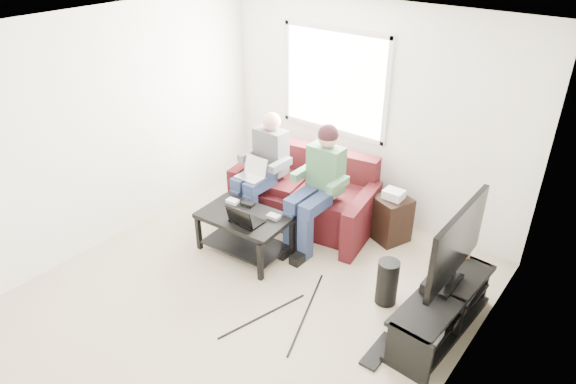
{
  "coord_description": "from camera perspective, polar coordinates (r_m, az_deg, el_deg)",
  "views": [
    {
      "loc": [
        2.78,
        -2.89,
        3.44
      ],
      "look_at": [
        0.06,
        0.6,
        0.98
      ],
      "focal_mm": 32.0,
      "sensor_mm": 36.0,
      "label": 1
    }
  ],
  "objects": [
    {
      "name": "floor",
      "position": [
        5.29,
        -4.63,
        -11.67
      ],
      "size": [
        4.5,
        4.5,
        0.0
      ],
      "primitive_type": "plane",
      "color": "beige",
      "rests_on": "ground"
    },
    {
      "name": "ceiling",
      "position": [
        4.1,
        -6.11,
        17.08
      ],
      "size": [
        4.5,
        4.5,
        0.0
      ],
      "primitive_type": "plane",
      "rotation": [
        3.14,
        0.0,
        0.0
      ],
      "color": "white",
      "rests_on": "wall_back"
    },
    {
      "name": "wall_back",
      "position": [
        6.23,
        9.03,
        8.58
      ],
      "size": [
        4.5,
        0.0,
        4.5
      ],
      "primitive_type": "plane",
      "rotation": [
        1.57,
        0.0,
        0.0
      ],
      "color": "white",
      "rests_on": "floor"
    },
    {
      "name": "wall_left",
      "position": [
        5.99,
        -19.59,
        6.37
      ],
      "size": [
        0.0,
        4.5,
        4.5
      ],
      "primitive_type": "plane",
      "rotation": [
        1.57,
        0.0,
        1.57
      ],
      "color": "white",
      "rests_on": "floor"
    },
    {
      "name": "wall_right",
      "position": [
        3.68,
        18.56,
        -8.27
      ],
      "size": [
        0.0,
        4.5,
        4.5
      ],
      "primitive_type": "plane",
      "rotation": [
        1.57,
        0.0,
        -1.57
      ],
      "color": "white",
      "rests_on": "floor"
    },
    {
      "name": "window",
      "position": [
        6.36,
        5.18,
        12.1
      ],
      "size": [
        1.48,
        0.04,
        1.28
      ],
      "color": "white",
      "rests_on": "wall_back"
    },
    {
      "name": "sofa",
      "position": [
        6.35,
        1.89,
        -0.42
      ],
      "size": [
        1.97,
        1.1,
        0.86
      ],
      "color": "#481215",
      "rests_on": "floor"
    },
    {
      "name": "person_left",
      "position": [
        6.15,
        -2.84,
        3.01
      ],
      "size": [
        0.4,
        0.71,
        1.35
      ],
      "color": "navy",
      "rests_on": "sofa"
    },
    {
      "name": "person_right",
      "position": [
        5.7,
        3.41,
        1.45
      ],
      "size": [
        0.4,
        0.71,
        1.4
      ],
      "color": "navy",
      "rests_on": "sofa"
    },
    {
      "name": "laptop_silver",
      "position": [
        6.02,
        -4.11,
        2.15
      ],
      "size": [
        0.35,
        0.26,
        0.24
      ],
      "primitive_type": null,
      "rotation": [
        0.0,
        0.0,
        0.13
      ],
      "color": "silver",
      "rests_on": "person_left"
    },
    {
      "name": "coffee_table",
      "position": [
        5.71,
        -4.88,
        -3.65
      ],
      "size": [
        1.02,
        0.67,
        0.49
      ],
      "color": "black",
      "rests_on": "floor"
    },
    {
      "name": "laptop_black",
      "position": [
        5.46,
        -4.62,
        -2.25
      ],
      "size": [
        0.35,
        0.25,
        0.24
      ],
      "primitive_type": null,
      "rotation": [
        0.0,
        0.0,
        0.04
      ],
      "color": "black",
      "rests_on": "coffee_table"
    },
    {
      "name": "controller_a",
      "position": [
        5.88,
        -6.18,
        -1.03
      ],
      "size": [
        0.15,
        0.1,
        0.04
      ],
      "primitive_type": "cube",
      "rotation": [
        0.0,
        0.0,
        0.08
      ],
      "color": "silver",
      "rests_on": "coffee_table"
    },
    {
      "name": "controller_b",
      "position": [
        5.81,
        -4.48,
        -1.35
      ],
      "size": [
        0.15,
        0.11,
        0.04
      ],
      "primitive_type": "cube",
      "rotation": [
        0.0,
        0.0,
        0.17
      ],
      "color": "black",
      "rests_on": "coffee_table"
    },
    {
      "name": "controller_c",
      "position": [
        5.56,
        -1.61,
        -2.76
      ],
      "size": [
        0.15,
        0.1,
        0.04
      ],
      "primitive_type": "cube",
      "rotation": [
        0.0,
        0.0,
        0.09
      ],
      "color": "gray",
      "rests_on": "coffee_table"
    },
    {
      "name": "tv_stand",
      "position": [
        5.0,
        16.59,
        -12.79
      ],
      "size": [
        0.49,
        1.38,
        0.45
      ],
      "color": "black",
      "rests_on": "floor"
    },
    {
      "name": "tv",
      "position": [
        4.65,
        18.26,
        -5.53
      ],
      "size": [
        0.12,
        1.1,
        0.81
      ],
      "color": "black",
      "rests_on": "tv_stand"
    },
    {
      "name": "soundbar",
      "position": [
        4.92,
        16.26,
        -9.03
      ],
      "size": [
        0.12,
        0.5,
        0.1
      ],
      "primitive_type": "cube",
      "color": "black",
      "rests_on": "tv_stand"
    },
    {
      "name": "drink_cup",
      "position": [
        5.31,
        19.25,
        -6.28
      ],
      "size": [
        0.08,
        0.08,
        0.12
      ],
      "primitive_type": "cylinder",
      "color": "#B1854C",
      "rests_on": "tv_stand"
    },
    {
      "name": "console_white",
      "position": [
        4.67,
        14.72,
        -14.9
      ],
      "size": [
        0.3,
        0.22,
        0.06
      ],
      "primitive_type": "cube",
      "color": "silver",
      "rests_on": "tv_stand"
    },
    {
      "name": "console_grey",
      "position": [
        5.18,
        18.04,
        -10.28
      ],
      "size": [
        0.34,
        0.26,
        0.08
      ],
      "primitive_type": "cube",
      "color": "gray",
      "rests_on": "tv_stand"
    },
    {
      "name": "console_black",
      "position": [
        4.92,
        16.48,
        -12.48
      ],
      "size": [
        0.38,
        0.3,
        0.07
      ],
      "primitive_type": "cube",
      "color": "black",
      "rests_on": "tv_stand"
    },
    {
      "name": "subwoofer",
      "position": [
        5.17,
        10.96,
        -9.81
      ],
      "size": [
        0.21,
        0.21,
        0.48
      ],
      "primitive_type": "cylinder",
      "color": "black",
      "rests_on": "floor"
    },
    {
      "name": "keyboard_floor",
      "position": [
        4.81,
        10.12,
        -16.99
      ],
      "size": [
        0.16,
        0.47,
        0.03
      ],
      "primitive_type": "cube",
      "rotation": [
        0.0,
        0.0,
        0.01
      ],
      "color": "black",
      "rests_on": "floor"
    },
    {
      "name": "end_table",
      "position": [
        6.08,
        11.38,
        -2.78
      ],
      "size": [
        0.37,
        0.37,
        0.65
      ],
      "color": "black",
      "rests_on": "floor"
    }
  ]
}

